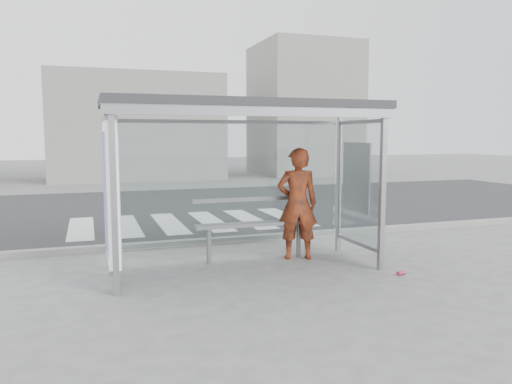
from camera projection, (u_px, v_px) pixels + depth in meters
ground at (246, 269)px, 7.86m from camera, size 80.00×80.00×0.00m
road at (173, 208)px, 14.45m from camera, size 30.00×10.00×0.01m
curb at (215, 241)px, 9.69m from camera, size 30.00×0.18×0.12m
crosswalk at (190, 222)px, 12.10m from camera, size 5.55×3.00×0.00m
bus_shelter at (221, 143)px, 7.58m from camera, size 4.25×1.65×2.62m
building_center at (136, 127)px, 24.53m from camera, size 8.00×5.00×5.00m
building_right at (303, 110)px, 27.28m from camera, size 5.00×5.00×7.00m
person at (297, 204)px, 8.43m from camera, size 0.78×0.61×1.89m
bench at (255, 224)px, 8.36m from camera, size 2.04×0.33×1.05m
soda_can at (401, 273)px, 7.50m from camera, size 0.14×0.10×0.07m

